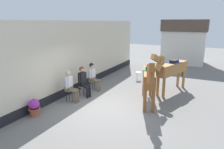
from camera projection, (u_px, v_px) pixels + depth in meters
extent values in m
plane|color=slate|center=(134.00, 87.00, 10.81)|extent=(40.00, 40.00, 0.00)
cube|color=beige|center=(76.00, 56.00, 10.17)|extent=(0.30, 14.00, 3.40)
cube|color=black|center=(78.00, 85.00, 10.54)|extent=(0.34, 14.00, 0.36)
cube|color=silver|center=(184.00, 47.00, 16.73)|extent=(3.20, 2.40, 2.60)
cube|color=brown|center=(186.00, 25.00, 16.29)|extent=(3.40, 2.60, 0.90)
cylinder|color=black|center=(69.00, 91.00, 8.74)|extent=(0.34, 0.34, 0.03)
cylinder|color=black|center=(72.00, 97.00, 8.75)|extent=(0.02, 0.02, 0.45)
cylinder|color=black|center=(69.00, 95.00, 8.93)|extent=(0.02, 0.02, 0.45)
cylinder|color=black|center=(66.00, 97.00, 8.71)|extent=(0.02, 0.02, 0.45)
cube|color=brown|center=(69.00, 89.00, 8.71)|extent=(0.27, 0.34, 0.20)
cube|color=silver|center=(68.00, 81.00, 8.63)|extent=(0.25, 0.36, 0.44)
sphere|color=tan|center=(68.00, 73.00, 8.54)|extent=(0.20, 0.20, 0.20)
sphere|color=#B2A38E|center=(68.00, 73.00, 8.54)|extent=(0.22, 0.22, 0.22)
cylinder|color=brown|center=(74.00, 90.00, 8.73)|extent=(0.39, 0.17, 0.13)
cylinder|color=brown|center=(78.00, 97.00, 8.74)|extent=(0.11, 0.11, 0.46)
cylinder|color=brown|center=(72.00, 91.00, 8.59)|extent=(0.39, 0.17, 0.13)
cylinder|color=brown|center=(76.00, 98.00, 8.60)|extent=(0.11, 0.11, 0.46)
cylinder|color=silver|center=(71.00, 81.00, 8.82)|extent=(0.09, 0.09, 0.42)
cylinder|color=silver|center=(66.00, 84.00, 8.45)|extent=(0.09, 0.09, 0.42)
cylinder|color=gold|center=(82.00, 86.00, 9.40)|extent=(0.34, 0.34, 0.03)
cylinder|color=black|center=(85.00, 92.00, 9.37)|extent=(0.02, 0.02, 0.45)
cylinder|color=black|center=(84.00, 90.00, 9.59)|extent=(0.02, 0.02, 0.45)
cylinder|color=black|center=(80.00, 92.00, 9.41)|extent=(0.02, 0.02, 0.45)
cube|color=black|center=(82.00, 84.00, 9.37)|extent=(0.30, 0.36, 0.20)
cube|color=black|center=(82.00, 77.00, 9.29)|extent=(0.29, 0.38, 0.44)
sphere|color=tan|center=(82.00, 70.00, 9.20)|extent=(0.20, 0.20, 0.20)
sphere|color=#593319|center=(82.00, 69.00, 9.20)|extent=(0.22, 0.22, 0.22)
cylinder|color=black|center=(87.00, 85.00, 9.33)|extent=(0.40, 0.21, 0.13)
cylinder|color=black|center=(90.00, 92.00, 9.29)|extent=(0.11, 0.11, 0.46)
cylinder|color=black|center=(84.00, 86.00, 9.21)|extent=(0.40, 0.21, 0.13)
cylinder|color=black|center=(87.00, 93.00, 9.17)|extent=(0.11, 0.11, 0.46)
cylinder|color=black|center=(86.00, 77.00, 9.44)|extent=(0.09, 0.09, 0.42)
cylinder|color=black|center=(79.00, 79.00, 9.14)|extent=(0.09, 0.09, 0.42)
cylinder|color=gold|center=(92.00, 81.00, 10.20)|extent=(0.34, 0.34, 0.03)
cylinder|color=black|center=(95.00, 86.00, 10.20)|extent=(0.02, 0.02, 0.45)
cylinder|color=black|center=(93.00, 85.00, 10.40)|extent=(0.02, 0.02, 0.45)
cylinder|color=black|center=(90.00, 86.00, 10.19)|extent=(0.02, 0.02, 0.45)
cube|color=brown|center=(92.00, 79.00, 10.17)|extent=(0.25, 0.33, 0.20)
cube|color=silver|center=(92.00, 73.00, 10.09)|extent=(0.23, 0.35, 0.44)
sphere|color=tan|center=(92.00, 66.00, 10.00)|extent=(0.20, 0.20, 0.20)
sphere|color=black|center=(91.00, 65.00, 10.01)|extent=(0.22, 0.22, 0.22)
cylinder|color=brown|center=(96.00, 80.00, 10.17)|extent=(0.38, 0.14, 0.13)
cylinder|color=brown|center=(100.00, 86.00, 10.16)|extent=(0.11, 0.11, 0.46)
cylinder|color=brown|center=(95.00, 81.00, 10.03)|extent=(0.38, 0.14, 0.13)
cylinder|color=brown|center=(98.00, 87.00, 10.02)|extent=(0.11, 0.11, 0.46)
cylinder|color=silver|center=(95.00, 73.00, 10.27)|extent=(0.09, 0.09, 0.42)
cylinder|color=silver|center=(90.00, 75.00, 9.92)|extent=(0.09, 0.09, 0.42)
cube|color=brown|center=(149.00, 76.00, 8.44)|extent=(1.11, 2.23, 0.52)
cylinder|color=brown|center=(153.00, 101.00, 7.66)|extent=(0.13, 0.13, 0.90)
cylinder|color=brown|center=(145.00, 101.00, 7.70)|extent=(0.13, 0.13, 0.90)
cylinder|color=brown|center=(151.00, 86.00, 9.52)|extent=(0.13, 0.13, 0.90)
cylinder|color=brown|center=(144.00, 85.00, 9.56)|extent=(0.13, 0.13, 0.90)
cylinder|color=brown|center=(151.00, 74.00, 7.19)|extent=(0.47, 0.69, 0.73)
cube|color=brown|center=(152.00, 68.00, 6.79)|extent=(0.34, 0.56, 0.40)
cube|color=black|center=(151.00, 70.00, 7.17)|extent=(0.24, 0.61, 0.48)
cylinder|color=black|center=(148.00, 76.00, 9.60)|extent=(0.13, 0.13, 0.65)
cube|color=#197238|center=(149.00, 69.00, 8.47)|extent=(0.66, 0.73, 0.03)
cube|color=black|center=(149.00, 68.00, 8.45)|extent=(0.41, 0.51, 0.12)
cube|color=#9E6B38|center=(173.00, 68.00, 9.85)|extent=(1.12, 2.23, 0.52)
cylinder|color=#9E6B38|center=(164.00, 88.00, 9.25)|extent=(0.13, 0.13, 0.90)
cylinder|color=#9E6B38|center=(158.00, 86.00, 9.46)|extent=(0.13, 0.13, 0.90)
cylinder|color=#9E6B38|center=(184.00, 79.00, 10.58)|extent=(0.13, 0.13, 0.90)
cylinder|color=#9E6B38|center=(178.00, 78.00, 10.79)|extent=(0.13, 0.13, 0.90)
cylinder|color=#9E6B38|center=(160.00, 64.00, 8.92)|extent=(0.47, 0.69, 0.73)
cube|color=#9E6B38|center=(156.00, 58.00, 8.61)|extent=(0.34, 0.56, 0.40)
cube|color=black|center=(160.00, 61.00, 8.90)|extent=(0.24, 0.61, 0.48)
cylinder|color=black|center=(183.00, 70.00, 10.70)|extent=(0.13, 0.13, 0.65)
cube|color=navy|center=(174.00, 63.00, 9.84)|extent=(0.67, 0.73, 0.03)
cube|color=black|center=(174.00, 61.00, 9.83)|extent=(0.41, 0.51, 0.12)
cylinder|color=#A85638|center=(35.00, 112.00, 7.50)|extent=(0.34, 0.34, 0.28)
cylinder|color=#A85638|center=(34.00, 109.00, 7.47)|extent=(0.43, 0.43, 0.04)
sphere|color=purple|center=(34.00, 104.00, 7.43)|extent=(0.40, 0.40, 0.40)
cylinder|color=white|center=(138.00, 72.00, 12.04)|extent=(0.32, 0.32, 0.03)
cylinder|color=silver|center=(140.00, 76.00, 12.04)|extent=(0.02, 0.02, 0.43)
cylinder|color=silver|center=(138.00, 76.00, 12.22)|extent=(0.02, 0.02, 0.43)
cylinder|color=silver|center=(137.00, 76.00, 12.02)|extent=(0.02, 0.02, 0.43)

